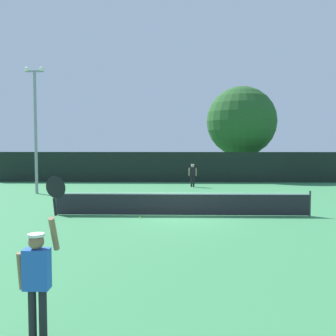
{
  "coord_description": "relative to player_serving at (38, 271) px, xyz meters",
  "views": [
    {
      "loc": [
        -0.2,
        -16.05,
        2.97
      ],
      "look_at": [
        -0.69,
        3.89,
        1.79
      ],
      "focal_mm": 40.83,
      "sensor_mm": 36.0,
      "label": 1
    }
  ],
  "objects": [
    {
      "name": "ground_plane",
      "position": [
        2.28,
        10.51,
        -1.1
      ],
      "size": [
        120.0,
        120.0,
        0.0
      ],
      "primitive_type": "plane",
      "color": "#387F4C"
    },
    {
      "name": "tennis_net",
      "position": [
        2.28,
        10.51,
        -0.59
      ],
      "size": [
        10.83,
        0.08,
        1.07
      ],
      "color": "#232328",
      "rests_on": "ground"
    },
    {
      "name": "perimeter_fence",
      "position": [
        2.28,
        25.3,
        0.12
      ],
      "size": [
        30.91,
        0.12,
        2.44
      ],
      "primitive_type": "cube",
      "color": "black",
      "rests_on": "ground"
    },
    {
      "name": "player_serving",
      "position": [
        0.0,
        0.0,
        0.0
      ],
      "size": [
        0.67,
        0.39,
        2.51
      ],
      "color": "blue",
      "rests_on": "ground"
    },
    {
      "name": "player_receiving",
      "position": [
        3.18,
        21.74,
        -0.11
      ],
      "size": [
        0.57,
        0.24,
        1.63
      ],
      "rotation": [
        0.0,
        0.0,
        3.14
      ],
      "color": "black",
      "rests_on": "ground"
    },
    {
      "name": "tennis_ball",
      "position": [
        0.57,
        9.82,
        -1.07
      ],
      "size": [
        0.07,
        0.07,
        0.07
      ],
      "primitive_type": "sphere",
      "color": "#CCE033",
      "rests_on": "ground"
    },
    {
      "name": "light_pole",
      "position": [
        -6.6,
        17.7,
        3.32
      ],
      "size": [
        1.18,
        0.28,
        7.73
      ],
      "color": "gray",
      "rests_on": "ground"
    },
    {
      "name": "large_tree",
      "position": [
        7.85,
        29.08,
        4.01
      ],
      "size": [
        6.25,
        6.25,
        8.26
      ],
      "color": "brown",
      "rests_on": "ground"
    },
    {
      "name": "parked_car_near",
      "position": [
        9.06,
        33.09,
        -0.32
      ],
      "size": [
        2.27,
        4.35,
        1.69
      ],
      "rotation": [
        0.0,
        0.0,
        -0.09
      ],
      "color": "red",
      "rests_on": "ground"
    }
  ]
}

